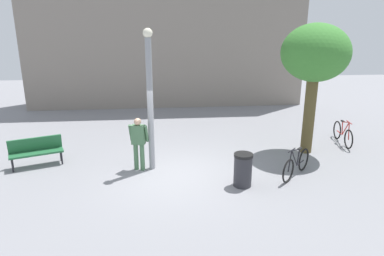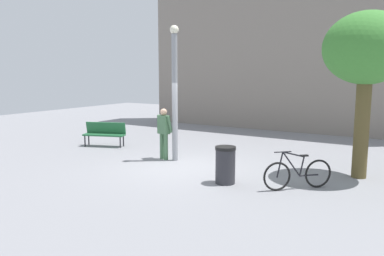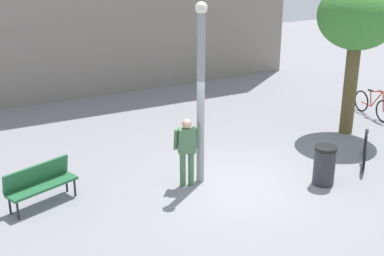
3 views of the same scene
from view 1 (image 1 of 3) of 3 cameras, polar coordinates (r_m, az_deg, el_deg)
name	(u,v)px [view 1 (image 1 of 3)]	position (r m, az deg, el deg)	size (l,w,h in m)	color
ground_plane	(177,175)	(10.90, -2.44, -7.50)	(36.00, 36.00, 0.00)	gray
building_facade	(166,12)	(19.30, -4.23, 17.94)	(14.30, 2.00, 9.60)	gray
lamppost	(150,97)	(10.73, -6.72, 4.98)	(0.28, 0.28, 4.27)	gray
person_by_lamppost	(138,140)	(11.04, -8.52, -1.96)	(0.63, 0.39, 1.67)	#47704C
park_bench	(36,149)	(12.41, -23.58, -3.14)	(1.66, 1.00, 0.92)	#236038
plaza_tree	(315,55)	(12.58, 19.01, 10.89)	(2.23, 2.23, 4.40)	brown
bicycle_black	(296,164)	(11.12, 16.24, -5.56)	(1.31, 1.32, 0.97)	black
bicycle_red	(343,134)	(14.53, 22.88, -0.85)	(0.25, 1.80, 0.97)	black
trash_bin	(243,170)	(10.16, 8.10, -6.60)	(0.53, 0.53, 0.96)	#2D2D33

